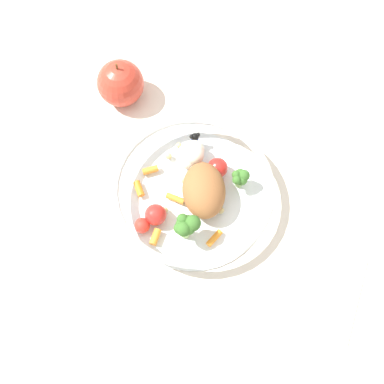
# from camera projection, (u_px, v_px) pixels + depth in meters

# --- Properties ---
(ground_plane) EXTENTS (2.40, 2.40, 0.00)m
(ground_plane) POSITION_uv_depth(u_px,v_px,m) (191.00, 206.00, 0.79)
(ground_plane) COLOR silver
(food_container) EXTENTS (0.25, 0.25, 0.07)m
(food_container) POSITION_uv_depth(u_px,v_px,m) (193.00, 188.00, 0.77)
(food_container) COLOR white
(food_container) RESTS_ON ground_plane
(loose_apple) EXTENTS (0.08, 0.08, 0.09)m
(loose_apple) POSITION_uv_depth(u_px,v_px,m) (121.00, 83.00, 0.83)
(loose_apple) COLOR #BC3828
(loose_apple) RESTS_ON ground_plane
(folded_napkin) EXTENTS (0.13, 0.15, 0.01)m
(folded_napkin) POSITION_uv_depth(u_px,v_px,m) (318.00, 289.00, 0.74)
(folded_napkin) COLOR silver
(folded_napkin) RESTS_ON ground_plane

